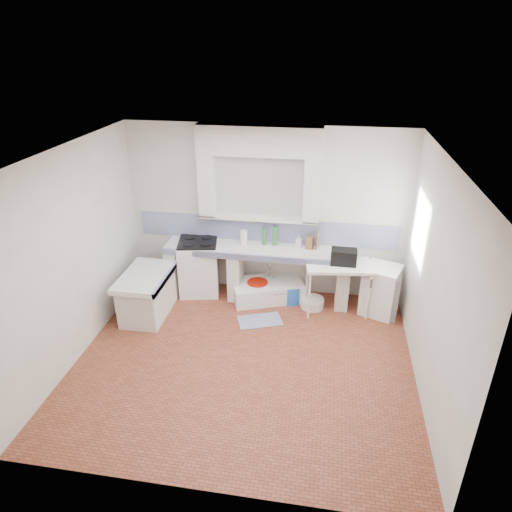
% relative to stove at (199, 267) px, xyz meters
% --- Properties ---
extents(floor, '(4.50, 4.50, 0.00)m').
position_rel_stove_xyz_m(floor, '(1.09, -1.72, -0.46)').
color(floor, brown).
rests_on(floor, ground).
extents(ceiling, '(4.50, 4.50, 0.00)m').
position_rel_stove_xyz_m(ceiling, '(1.09, -1.72, 2.34)').
color(ceiling, silver).
rests_on(ceiling, ground).
extents(wall_back, '(4.50, 0.00, 4.50)m').
position_rel_stove_xyz_m(wall_back, '(1.09, 0.28, 0.94)').
color(wall_back, silver).
rests_on(wall_back, ground).
extents(wall_front, '(4.50, 0.00, 4.50)m').
position_rel_stove_xyz_m(wall_front, '(1.09, -3.72, 0.94)').
color(wall_front, silver).
rests_on(wall_front, ground).
extents(wall_left, '(0.00, 4.50, 4.50)m').
position_rel_stove_xyz_m(wall_left, '(-1.16, -1.72, 0.94)').
color(wall_left, silver).
rests_on(wall_left, ground).
extents(wall_right, '(0.00, 4.50, 4.50)m').
position_rel_stove_xyz_m(wall_right, '(3.34, -1.72, 0.94)').
color(wall_right, silver).
rests_on(wall_right, ground).
extents(alcove_mass, '(1.90, 0.25, 0.45)m').
position_rel_stove_xyz_m(alcove_mass, '(0.99, 0.16, 2.12)').
color(alcove_mass, silver).
rests_on(alcove_mass, ground).
extents(window_frame, '(0.35, 0.86, 1.06)m').
position_rel_stove_xyz_m(window_frame, '(3.52, -0.52, 1.14)').
color(window_frame, '#382011').
rests_on(window_frame, ground).
extents(lace_valance, '(0.01, 0.84, 0.24)m').
position_rel_stove_xyz_m(lace_valance, '(3.37, -0.52, 1.52)').
color(lace_valance, white).
rests_on(lace_valance, ground).
extents(counter_slab, '(3.00, 0.60, 0.08)m').
position_rel_stove_xyz_m(counter_slab, '(0.99, -0.02, 0.40)').
color(counter_slab, white).
rests_on(counter_slab, ground).
extents(counter_lip, '(3.00, 0.04, 0.10)m').
position_rel_stove_xyz_m(counter_lip, '(0.99, -0.30, 0.40)').
color(counter_lip, navy).
rests_on(counter_lip, ground).
extents(counter_pier_left, '(0.20, 0.55, 0.82)m').
position_rel_stove_xyz_m(counter_pier_left, '(-0.41, -0.02, -0.05)').
color(counter_pier_left, silver).
rests_on(counter_pier_left, ground).
extents(counter_pier_mid, '(0.20, 0.55, 0.82)m').
position_rel_stove_xyz_m(counter_pier_mid, '(0.64, -0.02, -0.05)').
color(counter_pier_mid, silver).
rests_on(counter_pier_mid, ground).
extents(counter_pier_right, '(0.20, 0.55, 0.82)m').
position_rel_stove_xyz_m(counter_pier_right, '(2.39, -0.02, -0.05)').
color(counter_pier_right, silver).
rests_on(counter_pier_right, ground).
extents(peninsula_top, '(0.70, 1.10, 0.08)m').
position_rel_stove_xyz_m(peninsula_top, '(-0.61, -0.82, 0.20)').
color(peninsula_top, white).
rests_on(peninsula_top, ground).
extents(peninsula_base, '(0.60, 1.00, 0.62)m').
position_rel_stove_xyz_m(peninsula_base, '(-0.61, -0.82, -0.15)').
color(peninsula_base, silver).
rests_on(peninsula_base, ground).
extents(peninsula_lip, '(0.04, 1.10, 0.10)m').
position_rel_stove_xyz_m(peninsula_lip, '(-0.28, -0.82, 0.20)').
color(peninsula_lip, navy).
rests_on(peninsula_lip, ground).
extents(backsplash, '(4.27, 0.03, 0.40)m').
position_rel_stove_xyz_m(backsplash, '(1.09, 0.27, 0.64)').
color(backsplash, navy).
rests_on(backsplash, ground).
extents(stove, '(0.75, 0.73, 0.91)m').
position_rel_stove_xyz_m(stove, '(0.00, 0.00, 0.00)').
color(stove, white).
rests_on(stove, ground).
extents(sink, '(1.29, 0.99, 0.28)m').
position_rel_stove_xyz_m(sink, '(1.17, -0.05, -0.32)').
color(sink, white).
rests_on(sink, ground).
extents(side_table, '(1.06, 0.68, 0.04)m').
position_rel_stove_xyz_m(side_table, '(2.30, -0.25, -0.04)').
color(side_table, white).
rests_on(side_table, ground).
extents(fridge, '(0.66, 0.66, 0.80)m').
position_rel_stove_xyz_m(fridge, '(2.98, -0.18, -0.06)').
color(fridge, white).
rests_on(fridge, ground).
extents(bucket_red, '(0.46, 0.46, 0.32)m').
position_rel_stove_xyz_m(bucket_red, '(1.01, -0.10, -0.29)').
color(bucket_red, '#BC1606').
rests_on(bucket_red, ground).
extents(bucket_orange, '(0.33, 0.33, 0.23)m').
position_rel_stove_xyz_m(bucket_orange, '(1.19, -0.04, -0.34)').
color(bucket_orange, orange).
rests_on(bucket_orange, ground).
extents(bucket_blue, '(0.35, 0.35, 0.30)m').
position_rel_stove_xyz_m(bucket_blue, '(1.58, -0.10, -0.30)').
color(bucket_blue, blue).
rests_on(bucket_blue, ground).
extents(basin_white, '(0.43, 0.43, 0.15)m').
position_rel_stove_xyz_m(basin_white, '(1.93, -0.21, -0.38)').
color(basin_white, white).
rests_on(basin_white, ground).
extents(water_bottle_a, '(0.11, 0.11, 0.33)m').
position_rel_stove_xyz_m(water_bottle_a, '(1.14, 0.10, -0.29)').
color(water_bottle_a, silver).
rests_on(water_bottle_a, ground).
extents(water_bottle_b, '(0.10, 0.10, 0.31)m').
position_rel_stove_xyz_m(water_bottle_b, '(1.26, 0.13, -0.30)').
color(water_bottle_b, silver).
rests_on(water_bottle_b, ground).
extents(black_bag, '(0.39, 0.23, 0.24)m').
position_rel_stove_xyz_m(black_bag, '(2.36, -0.24, 0.50)').
color(black_bag, black).
rests_on(black_bag, side_table).
extents(green_bottle_a, '(0.08, 0.08, 0.29)m').
position_rel_stove_xyz_m(green_bottle_a, '(1.08, 0.13, 0.59)').
color(green_bottle_a, '#2B7631').
rests_on(green_bottle_a, counter_slab).
extents(green_bottle_b, '(0.08, 0.08, 0.34)m').
position_rel_stove_xyz_m(green_bottle_b, '(1.26, 0.13, 0.61)').
color(green_bottle_b, '#2B7631').
rests_on(green_bottle_b, counter_slab).
extents(knife_block, '(0.12, 0.11, 0.21)m').
position_rel_stove_xyz_m(knife_block, '(1.83, 0.09, 0.55)').
color(knife_block, '#97673C').
rests_on(knife_block, counter_slab).
extents(cutting_board, '(0.04, 0.20, 0.28)m').
position_rel_stove_xyz_m(cutting_board, '(1.95, 0.13, 0.58)').
color(cutting_board, '#97673C').
rests_on(cutting_board, counter_slab).
extents(paper_towel, '(0.14, 0.14, 0.24)m').
position_rel_stove_xyz_m(paper_towel, '(0.75, 0.10, 0.56)').
color(paper_towel, white).
rests_on(paper_towel, counter_slab).
extents(soap_bottle, '(0.11, 0.11, 0.21)m').
position_rel_stove_xyz_m(soap_bottle, '(1.64, 0.13, 0.55)').
color(soap_bottle, white).
rests_on(soap_bottle, counter_slab).
extents(rug, '(0.75, 0.58, 0.01)m').
position_rel_stove_xyz_m(rug, '(1.16, -0.75, -0.45)').
color(rug, '#424B93').
rests_on(rug, ground).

